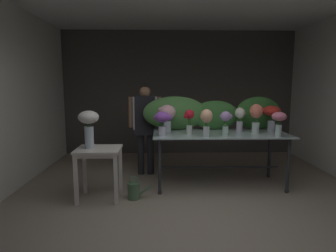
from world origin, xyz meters
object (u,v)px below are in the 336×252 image
object	(u,v)px
vase_blush_carnations	(167,115)
vase_rosy_tulips	(279,120)
vase_ivory_hydrangea	(240,117)
vase_peach_ranunculus	(206,120)
florist	(145,120)
vase_coral_stock	(256,116)
vase_white_roses_tall	(89,124)
vase_violet_dahlias	(162,120)
vase_scarlet_peonies	(272,114)
vase_crimson_freesia	(189,119)
display_table_glass	(220,140)
side_table_white	(99,156)
watering_can	(134,190)
vase_lilac_lilies	(226,121)

from	to	relation	value
vase_blush_carnations	vase_rosy_tulips	size ratio (longest dim) A/B	1.20
vase_ivory_hydrangea	vase_peach_ranunculus	world-z (taller)	vase_peach_ranunculus
florist	vase_rosy_tulips	world-z (taller)	florist
florist	vase_coral_stock	size ratio (longest dim) A/B	3.47
vase_blush_carnations	vase_rosy_tulips	distance (m)	1.74
vase_white_roses_tall	vase_violet_dahlias	bearing A→B (deg)	15.61
vase_scarlet_peonies	vase_violet_dahlias	bearing A→B (deg)	-167.23
vase_ivory_hydrangea	florist	bearing A→B (deg)	162.87
vase_crimson_freesia	florist	bearing A→B (deg)	134.48
display_table_glass	vase_rosy_tulips	bearing A→B (deg)	-23.15
side_table_white	vase_violet_dahlias	distance (m)	1.07
vase_rosy_tulips	vase_white_roses_tall	size ratio (longest dim) A/B	0.69
vase_blush_carnations	watering_can	distance (m)	1.35
display_table_glass	vase_blush_carnations	bearing A→B (deg)	169.83
florist	vase_scarlet_peonies	bearing A→B (deg)	-12.03
vase_blush_carnations	vase_violet_dahlias	size ratio (longest dim) A/B	1.21
display_table_glass	vase_scarlet_peonies	size ratio (longest dim) A/B	5.06
vase_white_roses_tall	vase_blush_carnations	bearing A→B (deg)	31.43
vase_ivory_hydrangea	side_table_white	bearing A→B (deg)	-163.08
vase_violet_dahlias	watering_can	xyz separation A→B (m)	(-0.42, -0.31, -0.99)
vase_coral_stock	florist	bearing A→B (deg)	159.43
vase_coral_stock	vase_rosy_tulips	world-z (taller)	vase_coral_stock
vase_scarlet_peonies	vase_ivory_hydrangea	size ratio (longest dim) A/B	1.06
vase_rosy_tulips	vase_violet_dahlias	size ratio (longest dim) A/B	1.00
vase_rosy_tulips	vase_ivory_hydrangea	xyz separation A→B (m)	(-0.45, 0.49, -0.01)
side_table_white	vase_peach_ranunculus	distance (m)	1.65
vase_rosy_tulips	watering_can	bearing A→B (deg)	-174.56
vase_lilac_lilies	vase_blush_carnations	world-z (taller)	vase_blush_carnations
vase_scarlet_peonies	vase_ivory_hydrangea	bearing A→B (deg)	-176.21
florist	vase_peach_ranunculus	bearing A→B (deg)	-46.30
vase_violet_dahlias	vase_lilac_lilies	bearing A→B (deg)	0.63
vase_crimson_freesia	watering_can	xyz separation A→B (m)	(-0.84, -0.44, -0.99)
vase_scarlet_peonies	vase_white_roses_tall	bearing A→B (deg)	-166.19
vase_crimson_freesia	vase_white_roses_tall	bearing A→B (deg)	-163.90
side_table_white	vase_ivory_hydrangea	xyz separation A→B (m)	(2.21, 0.67, 0.48)
display_table_glass	vase_ivory_hydrangea	bearing A→B (deg)	21.25
vase_rosy_tulips	vase_peach_ranunculus	xyz separation A→B (m)	(-1.10, -0.02, 0.01)
side_table_white	watering_can	bearing A→B (deg)	-2.37
florist	vase_peach_ranunculus	distance (m)	1.39
florist	vase_rosy_tulips	bearing A→B (deg)	-25.50
vase_coral_stock	vase_violet_dahlias	bearing A→B (deg)	-172.56
vase_blush_carnations	watering_can	world-z (taller)	vase_blush_carnations
vase_crimson_freesia	watering_can	bearing A→B (deg)	-152.14
vase_violet_dahlias	watering_can	bearing A→B (deg)	-143.12
vase_rosy_tulips	watering_can	world-z (taller)	vase_rosy_tulips
vase_coral_stock	vase_white_roses_tall	distance (m)	2.59
vase_peach_ranunculus	vase_blush_carnations	bearing A→B (deg)	137.60
vase_violet_dahlias	vase_ivory_hydrangea	bearing A→B (deg)	16.39
vase_coral_stock	side_table_white	bearing A→B (deg)	-168.60
side_table_white	vase_rosy_tulips	world-z (taller)	vase_rosy_tulips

